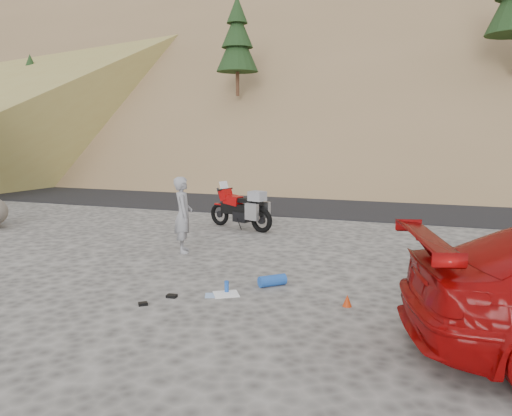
{
  "coord_description": "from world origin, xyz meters",
  "views": [
    {
      "loc": [
        4.66,
        -8.76,
        2.61
      ],
      "look_at": [
        1.38,
        0.89,
        1.0
      ],
      "focal_mm": 35.0,
      "sensor_mm": 36.0,
      "label": 1
    }
  ],
  "objects": [
    {
      "name": "gear_blue_cloth",
      "position": [
        1.6,
        -1.78,
        0.01
      ],
      "size": [
        0.37,
        0.33,
        0.01
      ],
      "primitive_type": "cube",
      "rotation": [
        0.0,
        0.0,
        0.37
      ],
      "color": "#829ECA",
      "rests_on": "ground"
    },
    {
      "name": "ground",
      "position": [
        0.0,
        0.0,
        0.0
      ],
      "size": [
        140.0,
        140.0,
        0.0
      ],
      "primitive_type": "plane",
      "color": "#474542",
      "rests_on": "ground"
    },
    {
      "name": "gear_funnel",
      "position": [
        3.66,
        -1.59,
        0.09
      ],
      "size": [
        0.16,
        0.16,
        0.18
      ],
      "primitive_type": "cone",
      "rotation": [
        0.0,
        0.0,
        0.19
      ],
      "color": "#AD2F0B",
      "rests_on": "ground"
    },
    {
      "name": "man",
      "position": [
        -0.18,
        0.65,
        0.0
      ],
      "size": [
        0.62,
        0.71,
        1.63
      ],
      "primitive_type": "imported",
      "rotation": [
        0.0,
        0.0,
        2.06
      ],
      "color": "gray",
      "rests_on": "ground"
    },
    {
      "name": "gear_glove_a",
      "position": [
        0.99,
        -2.07,
        0.02
      ],
      "size": [
        0.16,
        0.12,
        0.04
      ],
      "primitive_type": "cube",
      "rotation": [
        0.0,
        0.0,
        0.05
      ],
      "color": "black",
      "rests_on": "ground"
    },
    {
      "name": "hillside",
      "position": [
        -0.05,
        40.88,
        11.08
      ],
      "size": [
        120.0,
        73.0,
        46.72
      ],
      "color": "brown",
      "rests_on": "ground"
    },
    {
      "name": "gear_blue_mat",
      "position": [
        2.32,
        -1.01,
        0.09
      ],
      "size": [
        0.47,
        0.46,
        0.19
      ],
      "primitive_type": "cylinder",
      "rotation": [
        0.0,
        1.57,
        0.75
      ],
      "color": "#1C4BA8",
      "rests_on": "ground"
    },
    {
      "name": "road",
      "position": [
        0.0,
        9.0,
        0.0
      ],
      "size": [
        120.0,
        7.0,
        0.05
      ],
      "primitive_type": "cube",
      "color": "black",
      "rests_on": "ground"
    },
    {
      "name": "gear_glove_b",
      "position": [
        0.75,
        -2.53,
        0.02
      ],
      "size": [
        0.16,
        0.16,
        0.04
      ],
      "primitive_type": "cube",
      "rotation": [
        0.0,
        0.0,
        0.69
      ],
      "color": "black",
      "rests_on": "ground"
    },
    {
      "name": "motorcycle",
      "position": [
        0.16,
        3.39,
        0.53
      ],
      "size": [
        2.01,
        1.01,
        1.25
      ],
      "rotation": [
        0.0,
        0.0,
        -0.35
      ],
      "color": "black",
      "rests_on": "ground"
    },
    {
      "name": "gear_white_cloth",
      "position": [
        1.74,
        -1.67,
        0.01
      ],
      "size": [
        0.51,
        0.5,
        0.01
      ],
      "primitive_type": "cube",
      "rotation": [
        0.0,
        0.0,
        0.54
      ],
      "color": "white",
      "rests_on": "ground"
    },
    {
      "name": "gear_bottle",
      "position": [
        1.71,
        -1.57,
        0.1
      ],
      "size": [
        0.07,
        0.07,
        0.19
      ],
      "primitive_type": "cylinder",
      "rotation": [
        0.0,
        0.0,
        -0.08
      ],
      "color": "#1C4BA8",
      "rests_on": "ground"
    }
  ]
}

